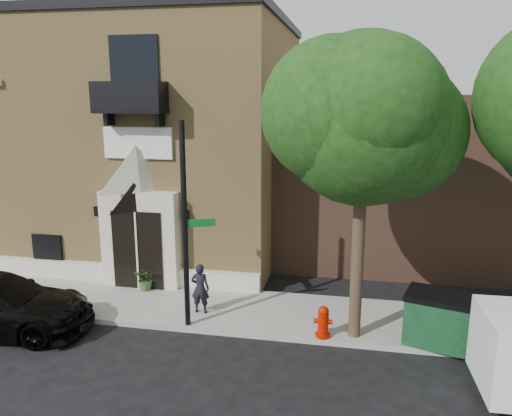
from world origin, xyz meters
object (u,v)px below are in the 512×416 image
Objects in this scene: fire_hydrant at (323,322)px; dumpster at (447,320)px; street_sign at (186,226)px; pedestrian_near at (200,288)px.

fire_hydrant is 3.12m from dumpster.
dumpster is (6.84, 0.14, -2.16)m from street_sign.
pedestrian_near is at bearing 166.97° from fire_hydrant.
street_sign is 4.44m from fire_hydrant.
fire_hydrant is 0.38× the size of dumpster.
dumpster is (3.11, 0.17, 0.25)m from fire_hydrant.
dumpster is at bearing 3.22° from fire_hydrant.
street_sign is 2.24m from pedestrian_near.
pedestrian_near is at bearing -169.45° from dumpster.
pedestrian_near is (-6.74, 0.66, 0.07)m from dumpster.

